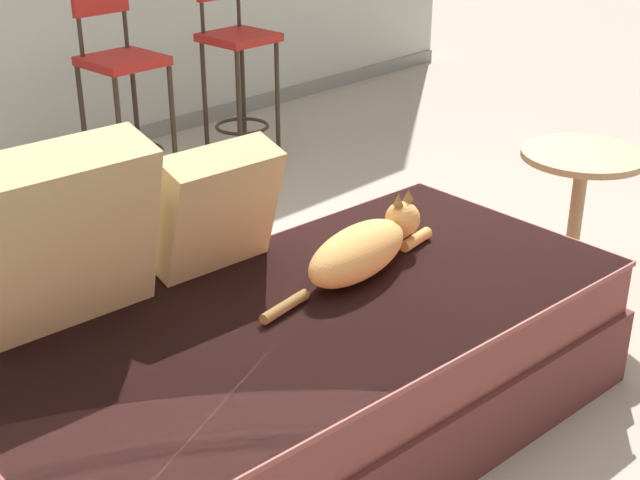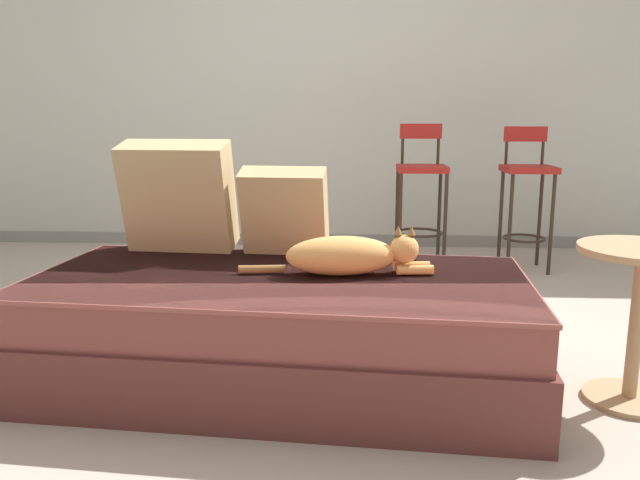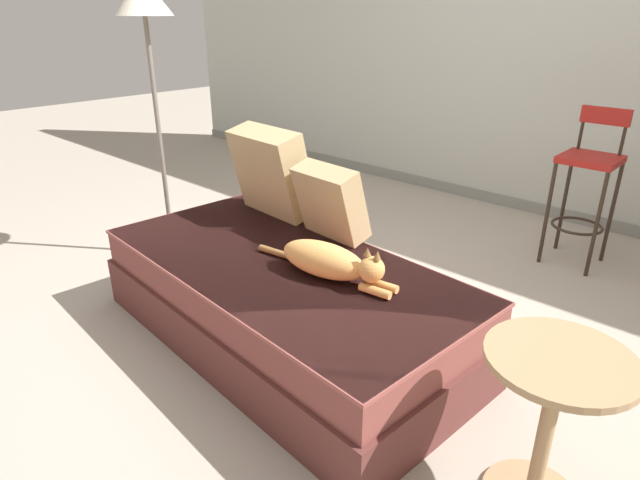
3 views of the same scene
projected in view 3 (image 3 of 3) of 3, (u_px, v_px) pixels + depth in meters
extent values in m
plane|color=#A89E8E|center=(337.00, 308.00, 2.92)|extent=(16.00, 16.00, 0.00)
cube|color=#B7BCB2|center=(539.00, 39.00, 3.93)|extent=(8.00, 0.10, 2.60)
cube|color=gray|center=(511.00, 202.00, 4.39)|extent=(8.00, 0.02, 0.09)
cube|color=brown|center=(283.00, 317.00, 2.60)|extent=(1.96, 1.07, 0.25)
cube|color=brown|center=(282.00, 278.00, 2.51)|extent=(1.92, 1.03, 0.17)
cube|color=brown|center=(282.00, 263.00, 2.48)|extent=(1.93, 1.04, 0.02)
cube|color=tan|center=(272.00, 172.00, 2.95)|extent=(0.49, 0.31, 0.50)
cube|color=tan|center=(331.00, 202.00, 2.66)|extent=(0.38, 0.26, 0.38)
ellipsoid|color=tan|center=(323.00, 259.00, 2.32)|extent=(0.44, 0.22, 0.15)
sphere|color=tan|center=(372.00, 269.00, 2.18)|extent=(0.11, 0.11, 0.11)
cone|color=brown|center=(367.00, 251.00, 2.17)|extent=(0.03, 0.03, 0.04)
cone|color=brown|center=(377.00, 255.00, 2.14)|extent=(0.03, 0.03, 0.04)
cylinder|color=tan|center=(375.00, 291.00, 2.17)|extent=(0.14, 0.05, 0.04)
cylinder|color=tan|center=(382.00, 285.00, 2.22)|extent=(0.14, 0.05, 0.04)
cylinder|color=brown|center=(275.00, 252.00, 2.53)|extent=(0.18, 0.05, 0.03)
cylinder|color=#2D2319|center=(547.00, 214.00, 3.33)|extent=(0.02, 0.02, 0.66)
cylinder|color=#2D2319|center=(596.00, 226.00, 3.15)|extent=(0.02, 0.02, 0.66)
cylinder|color=#2D2319|center=(564.00, 203.00, 3.52)|extent=(0.02, 0.02, 0.66)
cylinder|color=#2D2319|center=(611.00, 213.00, 3.34)|extent=(0.02, 0.02, 0.66)
torus|color=#2D2319|center=(577.00, 226.00, 3.37)|extent=(0.31, 0.31, 0.02)
cube|color=maroon|center=(590.00, 159.00, 3.20)|extent=(0.32, 0.32, 0.04)
cylinder|color=#2D2319|center=(581.00, 135.00, 3.32)|extent=(0.02, 0.02, 0.26)
cylinder|color=#2D2319|center=(623.00, 140.00, 3.17)|extent=(0.02, 0.02, 0.26)
cube|color=maroon|center=(606.00, 116.00, 3.19)|extent=(0.28, 0.03, 0.10)
cylinder|color=tan|center=(545.00, 436.00, 1.67)|extent=(0.05, 0.05, 0.55)
cylinder|color=tan|center=(561.00, 360.00, 1.55)|extent=(0.44, 0.44, 0.02)
cylinder|color=slate|center=(173.00, 251.00, 3.58)|extent=(0.28, 0.28, 0.02)
cylinder|color=slate|center=(160.00, 145.00, 3.29)|extent=(0.03, 0.03, 1.47)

